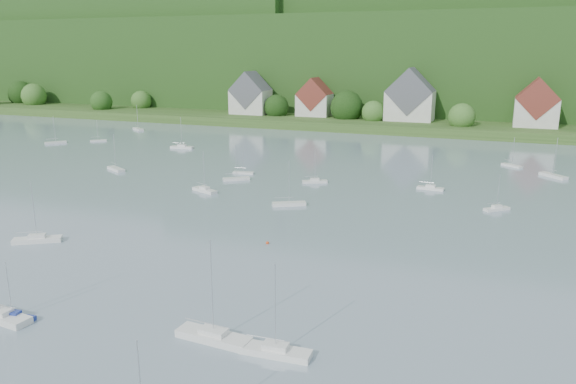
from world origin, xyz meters
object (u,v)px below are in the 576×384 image
Objects in this scene: near_sailboat_3 at (276,350)px; near_sailboat_6 at (37,239)px; near_sailboat_0 at (1,315)px; near_sailboat_4 at (214,336)px; near_sailboat_1 at (13,316)px.

near_sailboat_6 is (-43.38, 15.85, 0.00)m from near_sailboat_3.
near_sailboat_0 is 28.92m from near_sailboat_3.
near_sailboat_0 is at bearing -85.58° from near_sailboat_6.
near_sailboat_0 is at bearing -165.67° from near_sailboat_4.
near_sailboat_3 is at bearing 13.63° from near_sailboat_0.
near_sailboat_4 is (-6.43, 0.25, 0.04)m from near_sailboat_3.
near_sailboat_4 reaches higher than near_sailboat_6.
near_sailboat_0 is 22.61m from near_sailboat_4.
near_sailboat_0 reaches higher than near_sailboat_1.
near_sailboat_4 is 1.13× the size of near_sailboat_6.
near_sailboat_0 is 0.96× the size of near_sailboat_4.
near_sailboat_0 is 1.08× the size of near_sailboat_6.
near_sailboat_6 is (-15.84, 19.26, 0.07)m from near_sailboat_1.
near_sailboat_6 is at bearing 161.13° from near_sailboat_4.
near_sailboat_6 is (-14.71, 19.65, -0.02)m from near_sailboat_0.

